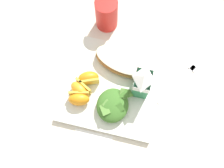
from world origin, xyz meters
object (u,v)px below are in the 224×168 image
at_px(white_plate, 112,86).
at_px(drinking_red_cup, 107,14).
at_px(cheesy_pizza_bread, 122,62).
at_px(green_salad_pile, 113,105).
at_px(orange_wedge_front, 89,77).
at_px(paper_napkin, 90,152).
at_px(orange_wedge_middle, 80,89).
at_px(milk_carton, 142,82).
at_px(orange_wedge_rear, 79,99).
at_px(metal_fork, 182,78).

relative_size(white_plate, drinking_red_cup, 2.56).
xyz_separation_m(cheesy_pizza_bread, green_salad_pile, (0.14, 0.00, 0.00)).
relative_size(cheesy_pizza_bread, orange_wedge_front, 2.65).
bearing_deg(paper_napkin, orange_wedge_middle, -157.05).
distance_m(milk_carton, drinking_red_cup, 0.25).
xyz_separation_m(orange_wedge_rear, metal_fork, (-0.14, 0.28, -0.03)).
bearing_deg(orange_wedge_middle, orange_wedge_rear, 9.09).
bearing_deg(orange_wedge_middle, cheesy_pizza_bread, 138.80).
distance_m(orange_wedge_rear, drinking_red_cup, 0.28).
bearing_deg(orange_wedge_middle, paper_napkin, 22.95).
relative_size(green_salad_pile, milk_carton, 0.96).
xyz_separation_m(orange_wedge_rear, drinking_red_cup, (-0.28, 0.01, 0.02)).
height_order(green_salad_pile, drinking_red_cup, drinking_red_cup).
bearing_deg(cheesy_pizza_bread, metal_fork, 90.69).
distance_m(white_plate, cheesy_pizza_bread, 0.08).
bearing_deg(orange_wedge_rear, orange_wedge_front, 171.19).
xyz_separation_m(green_salad_pile, orange_wedge_middle, (-0.02, -0.10, -0.00)).
height_order(white_plate, cheesy_pizza_bread, cheesy_pizza_bread).
height_order(milk_carton, orange_wedge_middle, milk_carton).
height_order(white_plate, orange_wedge_middle, orange_wedge_middle).
bearing_deg(milk_carton, metal_fork, 118.95).
bearing_deg(metal_fork, cheesy_pizza_bread, -89.31).
distance_m(orange_wedge_rear, paper_napkin, 0.15).
bearing_deg(white_plate, orange_wedge_front, -90.77).
relative_size(metal_fork, drinking_red_cup, 1.53).
height_order(milk_carton, metal_fork, milk_carton).
distance_m(cheesy_pizza_bread, drinking_red_cup, 0.16).
height_order(milk_carton, orange_wedge_front, milk_carton).
bearing_deg(metal_fork, drinking_red_cup, -116.86).
bearing_deg(orange_wedge_middle, metal_fork, 111.58).
relative_size(orange_wedge_rear, drinking_red_cup, 0.61).
relative_size(white_plate, green_salad_pile, 2.66).
relative_size(green_salad_pile, orange_wedge_middle, 1.50).
distance_m(white_plate, milk_carton, 0.11).
xyz_separation_m(orange_wedge_middle, metal_fork, (-0.11, 0.29, -0.03)).
bearing_deg(orange_wedge_middle, green_salad_pile, 76.71).
bearing_deg(white_plate, green_salad_pile, 14.94).
xyz_separation_m(green_salad_pile, drinking_red_cup, (-0.27, -0.08, 0.02)).
relative_size(white_plate, orange_wedge_rear, 4.20).
distance_m(milk_carton, metal_fork, 0.15).
bearing_deg(orange_wedge_middle, milk_carton, 105.80).
relative_size(milk_carton, orange_wedge_middle, 1.57).
distance_m(orange_wedge_middle, paper_napkin, 0.18).
relative_size(orange_wedge_middle, drinking_red_cup, 0.64).
xyz_separation_m(white_plate, paper_napkin, (0.20, -0.02, -0.01)).
bearing_deg(drinking_red_cup, paper_napkin, 6.94).
xyz_separation_m(white_plate, green_salad_pile, (0.06, 0.02, 0.03)).
height_order(orange_wedge_middle, drinking_red_cup, drinking_red_cup).
bearing_deg(paper_napkin, white_plate, 175.17).
relative_size(green_salad_pile, orange_wedge_front, 1.52).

